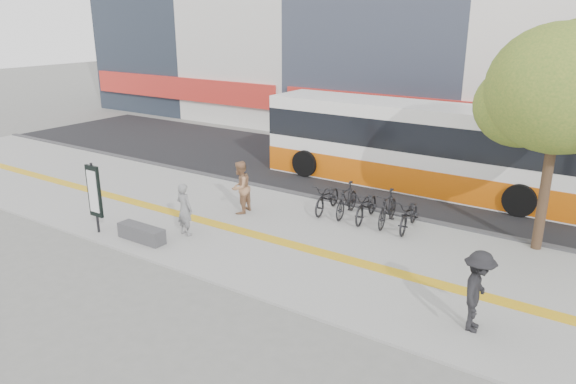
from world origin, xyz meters
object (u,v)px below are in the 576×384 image
Objects in this scene: signboard at (94,192)px; street_tree at (560,92)px; bench at (142,233)px; bus at (415,148)px; seated_woman at (184,209)px; pedestrian_tan at (240,187)px; pedestrian_dark at (478,291)px.

signboard is 13.40m from street_tree.
street_tree reaches higher than bench.
bus reaches higher than seated_woman.
street_tree is at bearing -35.35° from bus.
pedestrian_tan is at bearing -88.85° from seated_woman.
bus is at bearing 22.57° from pedestrian_dark.
bus is at bearing 144.65° from street_tree.
street_tree is 7.01m from bus.
signboard is 2.76m from seated_woman.
bench is 0.90× the size of pedestrian_dark.
pedestrian_dark is at bearing 3.98° from bench.
signboard is 4.59m from pedestrian_tan.
seated_woman is at bearing 54.68° from bench.
bus is at bearing -108.24° from seated_woman.
street_tree reaches higher than seated_woman.
bus reaches higher than bench.
pedestrian_tan is at bearing 65.80° from pedestrian_dark.
signboard is 1.23× the size of pedestrian_tan.
signboard is 11.14m from pedestrian_dark.
signboard is (-1.60, -0.31, 1.06)m from bench.
street_tree is at bearing -145.48° from seated_woman.
signboard is at bearing -150.93° from street_tree.
seated_woman is 0.91× the size of pedestrian_tan.
street_tree is at bearing 29.07° from signboard.
pedestrian_tan is (-8.83, -2.53, -3.54)m from street_tree.
bench is at bearing 10.81° from signboard.
street_tree is 10.92m from seated_woman.
bus reaches higher than signboard.
seated_woman is (-9.03, -4.96, -3.63)m from street_tree.
bus is (6.19, 10.01, 0.19)m from signboard.
signboard is 0.18× the size of bus.
signboard is at bearing 89.08° from pedestrian_dark.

